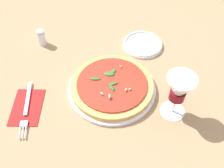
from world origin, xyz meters
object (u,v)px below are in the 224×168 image
(side_plate_white, at_px, (143,44))
(shaker_pepper, at_px, (42,38))
(wine_glass, at_px, (179,90))
(fork, at_px, (26,108))
(pizza_arugula_main, at_px, (112,86))

(side_plate_white, xyz_separation_m, shaker_pepper, (0.09, -0.40, 0.02))
(wine_glass, relative_size, shaker_pepper, 2.46)
(fork, xyz_separation_m, shaker_pepper, (-0.32, -0.09, 0.03))
(wine_glass, bearing_deg, fork, -76.04)
(wine_glass, height_order, fork, wine_glass)
(wine_glass, bearing_deg, shaker_pepper, -109.73)
(pizza_arugula_main, xyz_separation_m, fork, (0.16, -0.25, -0.01))
(pizza_arugula_main, distance_m, side_plate_white, 0.26)
(fork, distance_m, shaker_pepper, 0.33)
(pizza_arugula_main, bearing_deg, wine_glass, 79.95)
(pizza_arugula_main, bearing_deg, fork, -58.44)
(wine_glass, distance_m, fork, 0.50)
(fork, bearing_deg, pizza_arugula_main, 102.04)
(shaker_pepper, bearing_deg, fork, 15.08)
(shaker_pepper, bearing_deg, side_plate_white, 103.28)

